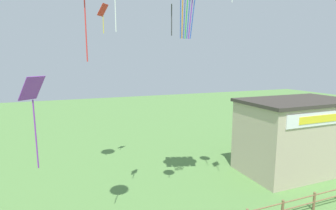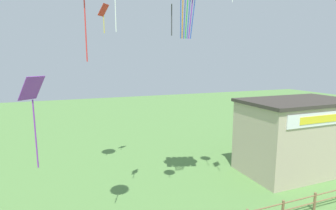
# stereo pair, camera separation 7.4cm
# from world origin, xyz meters

# --- Properties ---
(seaside_building) EXTENTS (8.45, 4.99, 5.56)m
(seaside_building) POSITION_xyz_m (11.50, 12.35, 2.80)
(seaside_building) COLOR #B7A88E
(seaside_building) RESTS_ON ground_plane
(kite_purple_streamer) EXTENTS (0.92, 0.91, 3.30)m
(kite_purple_streamer) POSITION_xyz_m (-5.70, 7.96, 6.94)
(kite_purple_streamer) COLOR purple
(kite_red_diamond) EXTENTS (0.85, 0.86, 1.96)m
(kite_red_diamond) POSITION_xyz_m (-1.90, 17.14, 11.68)
(kite_red_diamond) COLOR red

